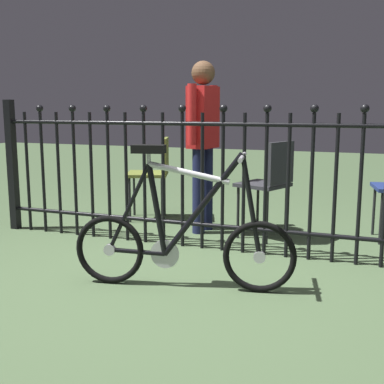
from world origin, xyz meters
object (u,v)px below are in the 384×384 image
(bicycle, at_px, (182,239))
(chair_olive, at_px, (155,169))
(chair_charcoal, at_px, (270,179))
(person_visitor, at_px, (203,133))

(bicycle, xyz_separation_m, chair_olive, (-0.97, 1.69, 0.19))
(chair_olive, bearing_deg, bicycle, -59.99)
(chair_charcoal, bearing_deg, person_visitor, 174.10)
(bicycle, relative_size, chair_olive, 1.67)
(bicycle, bearing_deg, chair_charcoal, 78.82)
(chair_olive, bearing_deg, person_visitor, -26.04)
(chair_olive, relative_size, person_visitor, 0.54)
(bicycle, xyz_separation_m, chair_charcoal, (0.26, 1.32, 0.20))
(chair_olive, xyz_separation_m, chair_charcoal, (1.24, -0.36, 0.01))
(chair_charcoal, bearing_deg, chair_olive, 163.57)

